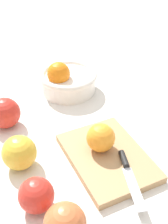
{
  "coord_description": "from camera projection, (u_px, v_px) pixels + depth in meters",
  "views": [
    {
      "loc": [
        0.5,
        -0.32,
        0.51
      ],
      "look_at": [
        0.02,
        0.08,
        0.04
      ],
      "focal_mm": 48.53,
      "sensor_mm": 36.0,
      "label": 1
    }
  ],
  "objects": [
    {
      "name": "bowl",
      "position": [
        67.0,
        80.0,
        0.91
      ],
      "size": [
        0.17,
        0.17,
        0.1
      ],
      "color": "white",
      "rests_on": "ground_plane"
    },
    {
      "name": "ground_plane",
      "position": [
        54.0,
        132.0,
        0.78
      ],
      "size": [
        2.4,
        2.4,
        0.0
      ],
      "primitive_type": "plane",
      "color": "silver"
    },
    {
      "name": "apple_front_right_2",
      "position": [
        65.0,
        224.0,
        0.53
      ],
      "size": [
        0.08,
        0.08,
        0.08
      ],
      "primitive_type": "sphere",
      "color": "#CC6638",
      "rests_on": "ground_plane"
    },
    {
      "name": "apple_front_right_3",
      "position": [
        19.0,
        153.0,
        0.66
      ],
      "size": [
        0.08,
        0.08,
        0.08
      ],
      "primitive_type": "sphere",
      "color": "gold",
      "rests_on": "ground_plane"
    },
    {
      "name": "cutting_board",
      "position": [
        107.0,
        157.0,
        0.69
      ],
      "size": [
        0.26,
        0.21,
        0.02
      ],
      "primitive_type": "cube",
      "rotation": [
        0.0,
        0.0,
        -0.25
      ],
      "color": "tan",
      "rests_on": "ground_plane"
    },
    {
      "name": "knife",
      "position": [
        128.0,
        171.0,
        0.64
      ],
      "size": [
        0.14,
        0.09,
        0.01
      ],
      "color": "silver",
      "rests_on": "cutting_board"
    },
    {
      "name": "orange_on_board",
      "position": [
        101.0,
        138.0,
        0.68
      ],
      "size": [
        0.07,
        0.07,
        0.07
      ],
      "primitive_type": "sphere",
      "color": "orange",
      "rests_on": "cutting_board"
    },
    {
      "name": "apple_front_left",
      "position": [
        5.0,
        113.0,
        0.78
      ],
      "size": [
        0.08,
        0.08,
        0.08
      ],
      "primitive_type": "sphere",
      "color": "red",
      "rests_on": "ground_plane"
    },
    {
      "name": "apple_front_right",
      "position": [
        36.0,
        195.0,
        0.58
      ],
      "size": [
        0.07,
        0.07,
        0.07
      ],
      "primitive_type": "sphere",
      "color": "red",
      "rests_on": "ground_plane"
    }
  ]
}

